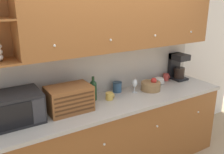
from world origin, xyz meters
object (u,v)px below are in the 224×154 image
(storage_canister, at_px, (117,87))
(wine_glass, at_px, (135,84))
(wine_bottle, at_px, (93,89))
(fruit_basket, at_px, (151,86))
(bread_box, at_px, (69,99))
(microwave, at_px, (14,108))
(coffee_maker, at_px, (178,66))
(mug_blue_second, at_px, (110,96))
(bowl_stack_on_counter, at_px, (159,81))
(mug, at_px, (166,77))

(storage_canister, distance_m, wine_glass, 0.23)
(wine_bottle, distance_m, fruit_basket, 0.80)
(bread_box, xyz_separation_m, wine_glass, (0.92, 0.07, -0.02))
(microwave, xyz_separation_m, wine_bottle, (0.91, 0.09, -0.02))
(fruit_basket, relative_size, coffee_maker, 0.66)
(bread_box, xyz_separation_m, coffee_maker, (1.79, 0.19, 0.06))
(wine_glass, height_order, fruit_basket, wine_glass)
(mug_blue_second, bearing_deg, bread_box, -176.23)
(wine_bottle, relative_size, coffee_maker, 0.76)
(wine_glass, xyz_separation_m, fruit_basket, (0.23, -0.05, -0.06))
(microwave, distance_m, bowl_stack_on_counter, 1.97)
(bread_box, bearing_deg, mug, 7.66)
(bread_box, bearing_deg, storage_canister, 15.33)
(bread_box, relative_size, coffee_maker, 1.22)
(coffee_maker, bearing_deg, microwave, -176.54)
(mug_blue_second, distance_m, fruit_basket, 0.63)
(microwave, bearing_deg, fruit_basket, -0.75)
(wine_glass, distance_m, mug, 0.70)
(bowl_stack_on_counter, xyz_separation_m, coffee_maker, (0.38, 0.03, 0.15))
(bread_box, relative_size, mug_blue_second, 4.58)
(mug, bearing_deg, bread_box, -172.34)
(wine_bottle, relative_size, mug_blue_second, 2.84)
(bread_box, bearing_deg, fruit_basket, 1.10)
(mug_blue_second, bearing_deg, wine_glass, 5.10)
(bread_box, height_order, bowl_stack_on_counter, bread_box)
(wine_bottle, bearing_deg, fruit_basket, -7.94)
(microwave, relative_size, mug, 5.15)
(fruit_basket, bearing_deg, mug_blue_second, 178.87)
(bread_box, distance_m, fruit_basket, 1.15)
(microwave, distance_m, mug_blue_second, 1.08)
(microwave, xyz_separation_m, wine_glass, (1.47, 0.03, -0.03))
(bread_box, bearing_deg, coffee_maker, 5.93)
(fruit_basket, bearing_deg, bread_box, -178.90)
(storage_canister, distance_m, mug, 0.86)
(microwave, distance_m, storage_canister, 1.31)
(fruit_basket, bearing_deg, microwave, 179.25)
(wine_bottle, distance_m, mug_blue_second, 0.21)
(microwave, bearing_deg, mug, 4.54)
(wine_bottle, bearing_deg, coffee_maker, 2.15)
(bread_box, distance_m, wine_glass, 0.92)
(bowl_stack_on_counter, bearing_deg, fruit_basket, -152.43)
(bowl_stack_on_counter, relative_size, mug, 1.56)
(microwave, xyz_separation_m, storage_canister, (1.29, 0.16, -0.08))
(microwave, relative_size, storage_canister, 3.97)
(microwave, relative_size, bread_box, 1.13)
(microwave, xyz_separation_m, bowl_stack_on_counter, (1.97, 0.12, -0.10))
(wine_glass, bearing_deg, microwave, -179.02)
(bread_box, height_order, fruit_basket, bread_box)
(mug_blue_second, bearing_deg, coffee_maker, 6.81)
(wine_bottle, bearing_deg, wine_glass, -6.37)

